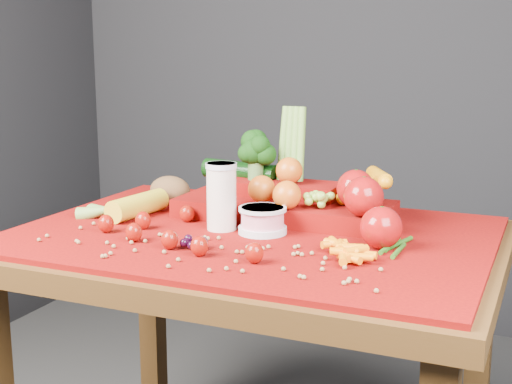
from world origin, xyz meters
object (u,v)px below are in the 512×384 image
at_px(milk_glass, 221,194).
at_px(produce_mound, 299,196).
at_px(table, 253,276).
at_px(yogurt_bowl, 263,219).

height_order(milk_glass, produce_mound, produce_mound).
bearing_deg(produce_mound, table, -111.37).
height_order(table, yogurt_bowl, yogurt_bowl).
relative_size(table, produce_mound, 1.85).
height_order(milk_glass, yogurt_bowl, milk_glass).
bearing_deg(yogurt_bowl, table, 171.44).
relative_size(milk_glass, produce_mound, 0.26).
relative_size(table, yogurt_bowl, 9.99).
distance_m(milk_glass, produce_mound, 0.21).
relative_size(yogurt_bowl, produce_mound, 0.18).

